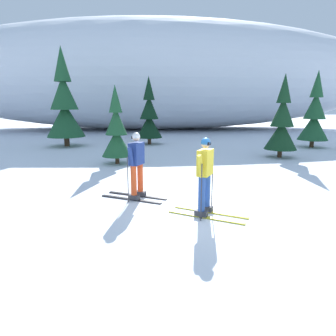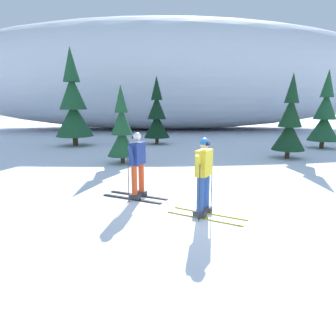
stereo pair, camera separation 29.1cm
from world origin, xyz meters
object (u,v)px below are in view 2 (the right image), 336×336
at_px(skier_navy_jacket, 138,164).
at_px(skier_yellow_jacket, 204,175).
at_px(pine_tree_far_left, 73,105).
at_px(pine_tree_center_left, 122,131).
at_px(pine_tree_far_right, 325,116).
at_px(pine_tree_center_right, 290,123).
at_px(pine_tree_center, 157,116).

height_order(skier_navy_jacket, skier_yellow_jacket, same).
bearing_deg(pine_tree_far_left, pine_tree_center_left, -56.35).
bearing_deg(skier_navy_jacket, pine_tree_far_right, 44.19).
relative_size(skier_navy_jacket, pine_tree_far_right, 0.41).
bearing_deg(pine_tree_far_right, pine_tree_center_right, -134.94).
bearing_deg(pine_tree_center_left, skier_yellow_jacket, -66.03).
bearing_deg(pine_tree_center_left, pine_tree_far_right, 22.55).
bearing_deg(pine_tree_center_right, pine_tree_center, 141.42).
height_order(skier_navy_jacket, pine_tree_center_left, pine_tree_center_left).
bearing_deg(skier_yellow_jacket, pine_tree_far_left, 118.76).
distance_m(skier_yellow_jacket, pine_tree_far_right, 13.06).
xyz_separation_m(pine_tree_center, pine_tree_far_right, (9.30, -1.75, 0.08)).
bearing_deg(pine_tree_center, skier_yellow_jacket, -83.12).
bearing_deg(pine_tree_far_right, pine_tree_far_left, 175.79).
distance_m(skier_navy_jacket, pine_tree_far_left, 11.31).
relative_size(pine_tree_center_left, pine_tree_far_right, 0.75).
relative_size(pine_tree_center_right, pine_tree_far_right, 0.89).
xyz_separation_m(pine_tree_center_left, pine_tree_center, (1.22, 6.12, 0.36)).
height_order(pine_tree_far_left, pine_tree_center_left, pine_tree_far_left).
bearing_deg(pine_tree_far_left, pine_tree_center, 8.43).
bearing_deg(pine_tree_far_right, skier_yellow_jacket, -126.94).
xyz_separation_m(skier_navy_jacket, pine_tree_far_right, (9.41, 9.15, 0.86)).
xyz_separation_m(skier_yellow_jacket, pine_tree_center, (-1.47, 12.16, 0.78)).
relative_size(skier_navy_jacket, pine_tree_far_left, 0.31).
height_order(skier_yellow_jacket, pine_tree_far_left, pine_tree_far_left).
height_order(skier_navy_jacket, pine_tree_far_right, pine_tree_far_right).
relative_size(skier_yellow_jacket, pine_tree_center_right, 0.46).
bearing_deg(pine_tree_center_right, pine_tree_far_right, 45.06).
bearing_deg(pine_tree_center_left, skier_navy_jacket, -77.01).
xyz_separation_m(skier_navy_jacket, pine_tree_center, (0.12, 10.90, 0.78)).
bearing_deg(pine_tree_far_left, pine_tree_center_right, -20.92).
bearing_deg(pine_tree_center_right, pine_tree_far_left, 159.08).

